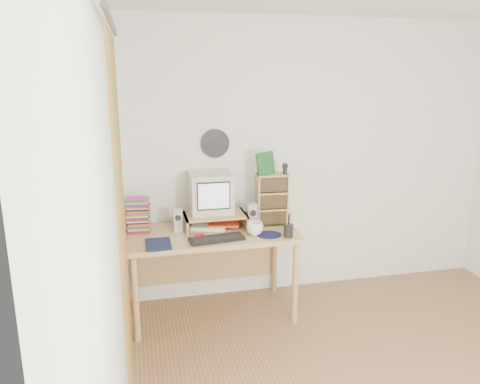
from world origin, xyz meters
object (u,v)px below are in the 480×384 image
cd_rack (272,200)px  diary (146,244)px  desk (211,244)px  crt_monitor (211,193)px  dvd_stack (139,217)px  keyboard (217,239)px  mug (255,228)px

cd_rack → diary: 1.14m
desk → cd_rack: 0.65m
cd_rack → diary: size_ratio=1.94×
crt_monitor → desk: bearing=-106.7°
crt_monitor → dvd_stack: (-0.61, -0.02, -0.16)m
keyboard → cd_rack: cd_rack is taller
dvd_stack → cd_rack: (1.12, -0.05, 0.10)m
crt_monitor → cd_rack: 0.52m
desk → cd_rack: (0.54, 0.01, 0.36)m
cd_rack → mug: size_ratio=3.29×
keyboard → mug: bearing=4.5°
desk → dvd_stack: 0.64m
diary → mug: bearing=5.1°
desk → diary: size_ratio=6.10×
desk → diary: (-0.54, -0.29, 0.16)m
mug → dvd_stack: bearing=163.1°
dvd_stack → mug: dvd_stack is taller
keyboard → dvd_stack: (-0.59, 0.35, 0.11)m
desk → keyboard: size_ratio=3.26×
cd_rack → desk: bearing=-175.2°
keyboard → mug: (0.33, 0.07, 0.04)m
keyboard → diary: bearing=173.3°
crt_monitor → keyboard: bearing=-93.5°
desk → crt_monitor: 0.43m
mug → keyboard: bearing=-168.0°
keyboard → diary: 0.55m
dvd_stack → cd_rack: bearing=3.8°
cd_rack → mug: cd_rack is taller
keyboard → dvd_stack: 0.69m
keyboard → crt_monitor: bearing=79.3°
desk → dvd_stack: size_ratio=5.60×
crt_monitor → mug: size_ratio=2.61×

